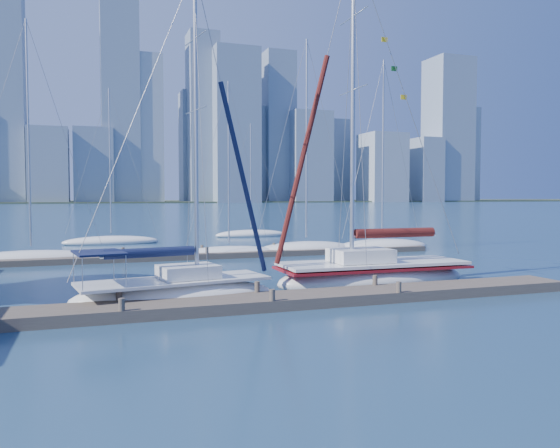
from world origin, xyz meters
name	(u,v)px	position (x,y,z in m)	size (l,w,h in m)	color
ground	(264,307)	(0.00, 0.00, 0.00)	(700.00, 700.00, 0.00)	#172D4A
near_dock	(264,302)	(0.00, 0.00, 0.20)	(26.00, 2.00, 0.40)	#463D33
far_dock	(220,255)	(2.00, 16.00, 0.18)	(30.00, 1.80, 0.36)	#463D33
far_shore	(101,202)	(0.00, 320.00, 0.00)	(800.00, 100.00, 1.50)	#38472D
sailboat_navy	(175,274)	(-2.94, 1.86, 1.10)	(7.87, 3.69, 12.97)	silver
sailboat_maroon	(373,260)	(6.02, 2.95, 1.17)	(9.13, 3.04, 15.40)	silver
bg_boat_0	(31,258)	(-9.30, 17.10, 0.27)	(8.44, 3.48, 14.77)	silver
bg_boat_2	(229,253)	(2.78, 16.62, 0.24)	(7.04, 4.64, 11.83)	silver
bg_boat_3	(306,249)	(8.40, 16.83, 0.31)	(7.26, 2.54, 15.17)	silver
bg_boat_4	(382,246)	(14.32, 16.65, 0.30)	(7.88, 4.13, 14.21)	silver
bg_boat_6	(111,241)	(-4.31, 28.69, 0.24)	(7.95, 4.67, 13.14)	silver
bg_boat_7	(251,234)	(8.97, 32.84, 0.23)	(7.31, 4.66, 11.36)	silver
skyline	(144,136)	(22.46, 290.00, 36.41)	(502.95, 51.31, 118.96)	gray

